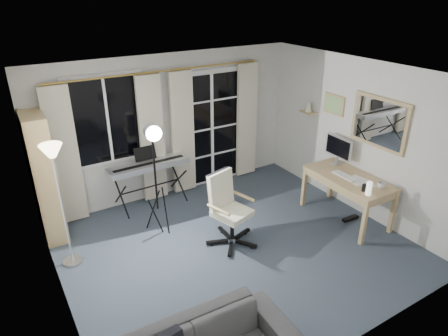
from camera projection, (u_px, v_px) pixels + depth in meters
The scene contains 16 objects.
floor at pixel (235, 248), 5.62m from camera, with size 4.50×4.00×0.02m, color #35404D.
window at pixel (107, 120), 6.01m from camera, with size 1.20×0.08×1.40m.
french_door at pixel (211, 129), 7.06m from camera, with size 1.32×0.09×2.11m.
curtains at pixel (167, 136), 6.54m from camera, with size 3.60×0.07×2.13m.
bookshelf at pixel (42, 180), 5.58m from camera, with size 0.32×0.87×1.85m.
torchiere_lamp at pixel (55, 170), 4.74m from camera, with size 0.28×0.28×1.68m.
keyboard_piano at pixel (149, 166), 6.36m from camera, with size 1.32×0.66×0.95m.
studio_light at pixel (154, 146), 5.35m from camera, with size 0.34×0.35×1.74m.
office_chair at pixel (226, 202), 5.53m from camera, with size 0.73×0.70×1.05m.
desk at pixel (348, 182), 6.05m from camera, with size 0.71×1.36×0.72m.
monitor at pixel (338, 148), 6.34m from camera, with size 0.18×0.52×0.45m.
desk_clutter at pixel (356, 193), 5.88m from camera, with size 0.44×0.82×0.91m.
mug at pixel (382, 185), 5.65m from camera, with size 0.12×0.09×0.12m, color silver.
wall_mirror at pixel (379, 123), 5.74m from camera, with size 0.04×0.94×0.74m.
framed_print at pixel (334, 104), 6.42m from camera, with size 0.03×0.42×0.32m.
wall_shelf at pixel (308, 109), 6.86m from camera, with size 0.16×0.30×0.18m.
Camera 1 is at (-2.55, -3.86, 3.37)m, focal length 32.00 mm.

